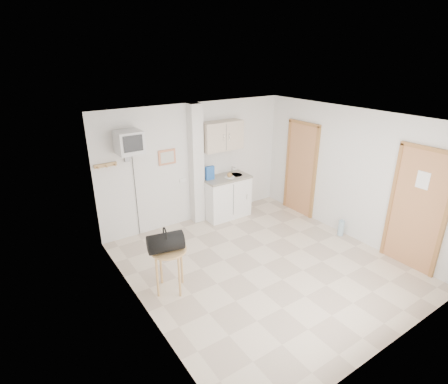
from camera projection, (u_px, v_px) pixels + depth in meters
ground at (263, 265)px, 6.02m from camera, size 4.50×4.50×0.00m
room_envelope at (274, 177)px, 5.64m from camera, size 4.24×4.54×2.55m
kitchenette at (225, 182)px, 7.56m from camera, size 1.03×0.58×2.10m
crt_television at (129, 143)px, 6.10m from camera, size 0.44×0.45×2.15m
round_table at (169, 256)px, 5.19m from camera, size 0.54×0.54×0.72m
duffel_bag at (166, 242)px, 5.04m from camera, size 0.56×0.38×0.38m
water_bottle at (341, 228)px, 6.95m from camera, size 0.12×0.12×0.35m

